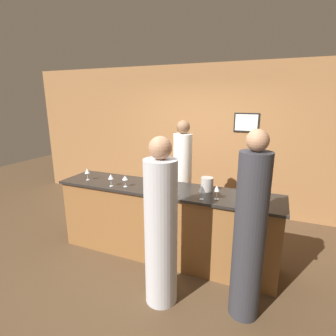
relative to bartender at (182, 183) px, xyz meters
name	(u,v)px	position (x,y,z in m)	size (l,w,h in m)	color
ground_plane	(165,255)	(-0.02, -0.65, -0.88)	(14.00, 14.00, 0.00)	#4C3823
back_wall	(204,139)	(-0.02, 1.30, 0.52)	(8.00, 0.08, 2.80)	olive
bar_counter	(165,222)	(-0.02, -0.65, -0.37)	(3.04, 0.65, 1.01)	brown
bartender	(182,183)	(0.00, 0.00, 0.00)	(0.28, 0.28, 1.86)	silver
guest_0	(161,230)	(0.28, -1.45, -0.03)	(0.34, 0.34, 1.82)	#B2B2B7
guest_1	(249,234)	(1.14, -1.30, 0.02)	(0.30, 0.30, 1.91)	#2D2D33
wine_bottle_0	(161,179)	(-0.07, -0.67, 0.25)	(0.07, 0.07, 0.30)	black
ice_bucket	(207,184)	(0.53, -0.54, 0.22)	(0.16, 0.16, 0.18)	#9E9993
wine_glass_0	(217,189)	(0.71, -0.79, 0.26)	(0.07, 0.07, 0.17)	silver
wine_glass_1	(202,189)	(0.55, -0.86, 0.26)	(0.08, 0.08, 0.17)	silver
wine_glass_2	(111,177)	(-0.72, -0.86, 0.26)	(0.07, 0.07, 0.17)	silver
wine_glass_3	(148,181)	(-0.21, -0.76, 0.24)	(0.07, 0.07, 0.14)	silver
wine_glass_4	(87,171)	(-1.20, -0.76, 0.26)	(0.07, 0.07, 0.17)	silver
wine_glass_5	(125,178)	(-0.53, -0.81, 0.25)	(0.08, 0.08, 0.15)	silver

